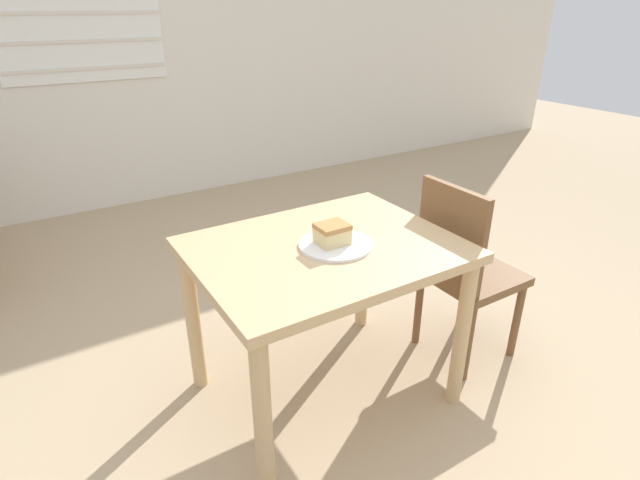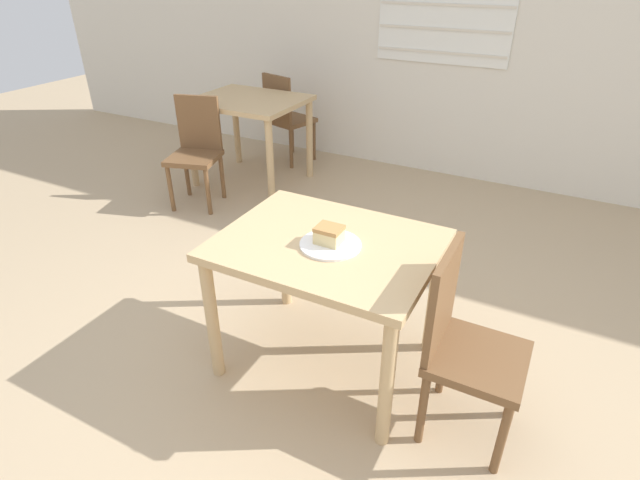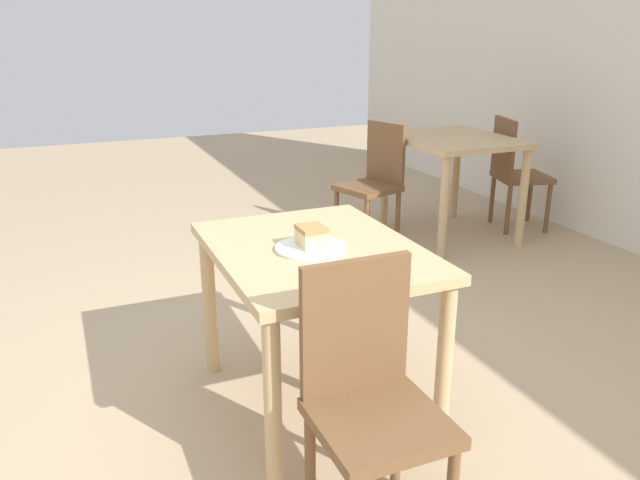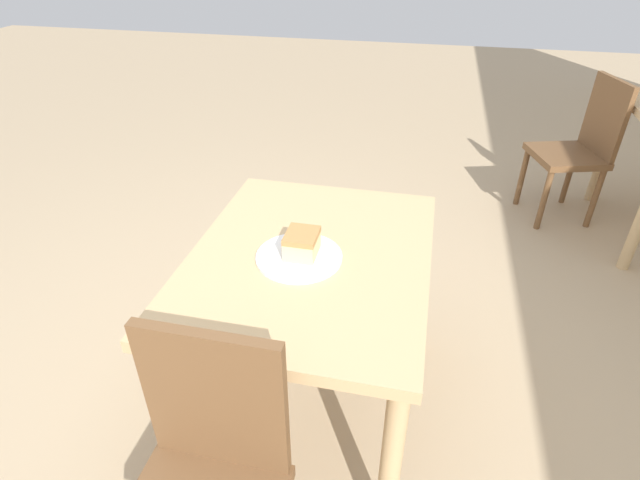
% 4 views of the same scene
% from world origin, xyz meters
% --- Properties ---
extents(ground_plane, '(14.00, 14.00, 0.00)m').
position_xyz_m(ground_plane, '(0.00, 0.00, 0.00)').
color(ground_plane, tan).
extents(dining_table_near, '(0.97, 0.76, 0.71)m').
position_xyz_m(dining_table_near, '(-0.06, 0.22, 0.60)').
color(dining_table_near, tan).
rests_on(dining_table_near, ground_plane).
extents(dining_table_far, '(0.92, 0.76, 0.76)m').
position_xyz_m(dining_table_far, '(-1.73, 2.01, 0.64)').
color(dining_table_far, tan).
rests_on(dining_table_far, ground_plane).
extents(chair_near_window, '(0.38, 0.38, 0.86)m').
position_xyz_m(chair_near_window, '(0.61, 0.12, 0.46)').
color(chair_near_window, brown).
rests_on(chair_near_window, ground_plane).
extents(chair_far_corner, '(0.47, 0.47, 0.86)m').
position_xyz_m(chair_far_corner, '(-1.87, 1.44, 0.46)').
color(chair_far_corner, brown).
rests_on(chair_far_corner, ground_plane).
extents(chair_far_opposite, '(0.47, 0.47, 0.86)m').
position_xyz_m(chair_far_opposite, '(-1.71, 2.58, 0.46)').
color(chair_far_opposite, brown).
rests_on(chair_far_opposite, ground_plane).
extents(plate, '(0.27, 0.27, 0.01)m').
position_xyz_m(plate, '(-0.03, 0.19, 0.71)').
color(plate, white).
rests_on(plate, dining_table_near).
extents(cake_slice, '(0.11, 0.10, 0.08)m').
position_xyz_m(cake_slice, '(-0.04, 0.20, 0.76)').
color(cake_slice, '#E5CC89').
rests_on(cake_slice, plate).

